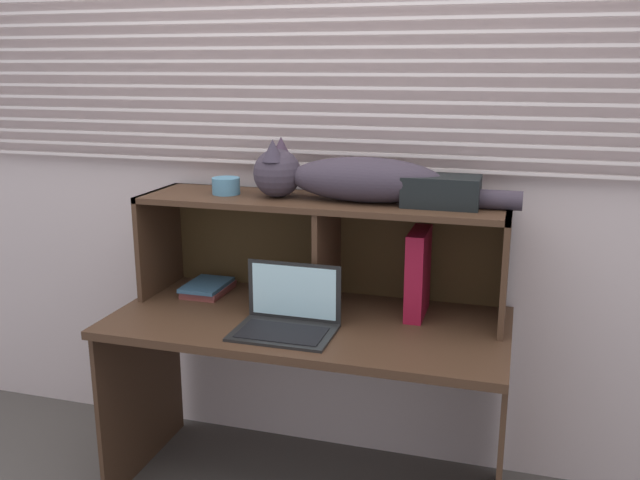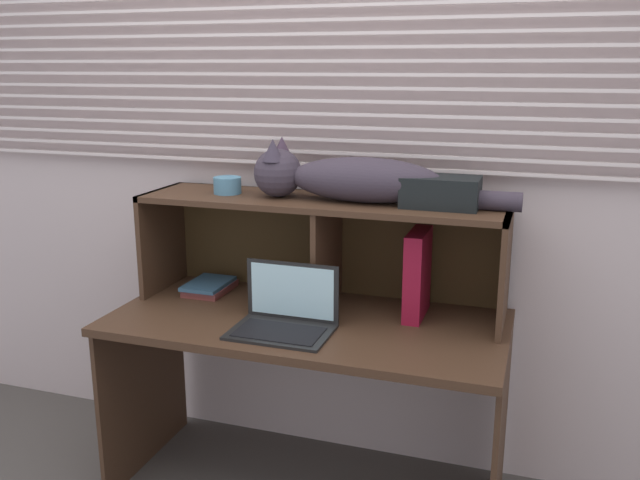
# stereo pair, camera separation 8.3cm
# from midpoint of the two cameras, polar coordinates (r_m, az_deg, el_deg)

# --- Properties ---
(back_panel_with_blinds) EXTENTS (4.40, 0.08, 2.50)m
(back_panel_with_blinds) POSITION_cam_midpoint_polar(r_m,az_deg,el_deg) (2.67, 2.40, 7.51)
(back_panel_with_blinds) COLOR beige
(back_panel_with_blinds) RESTS_ON ground
(desk) EXTENTS (1.41, 0.67, 0.70)m
(desk) POSITION_cam_midpoint_polar(r_m,az_deg,el_deg) (2.51, -0.17, -9.44)
(desk) COLOR #432B1C
(desk) RESTS_ON ground
(hutch_shelf_unit) EXTENTS (1.35, 0.34, 0.41)m
(hutch_shelf_unit) POSITION_cam_midpoint_polar(r_m,az_deg,el_deg) (2.54, 1.23, 0.93)
(hutch_shelf_unit) COLOR #432B1C
(hutch_shelf_unit) RESTS_ON desk
(cat) EXTENTS (0.96, 0.19, 0.22)m
(cat) POSITION_cam_midpoint_polar(r_m,az_deg,el_deg) (2.44, 3.21, 5.19)
(cat) COLOR #39303B
(cat) RESTS_ON hutch_shelf_unit
(laptop) EXTENTS (0.34, 0.24, 0.22)m
(laptop) POSITION_cam_midpoint_polar(r_m,az_deg,el_deg) (2.35, -1.95, -6.44)
(laptop) COLOR black
(laptop) RESTS_ON desk
(binder_upright) EXTENTS (0.06, 0.22, 0.31)m
(binder_upright) POSITION_cam_midpoint_polar(r_m,az_deg,el_deg) (2.46, 9.09, -2.82)
(binder_upright) COLOR maroon
(binder_upright) RESTS_ON desk
(book_stack) EXTENTS (0.15, 0.22, 0.04)m
(book_stack) POSITION_cam_midpoint_polar(r_m,az_deg,el_deg) (2.76, -8.37, -3.88)
(book_stack) COLOR brown
(book_stack) RESTS_ON desk
(small_basket) EXTENTS (0.11, 0.11, 0.06)m
(small_basket) POSITION_cam_midpoint_polar(r_m,az_deg,el_deg) (2.61, -6.84, 4.55)
(small_basket) COLOR teal
(small_basket) RESTS_ON hutch_shelf_unit
(storage_box) EXTENTS (0.26, 0.16, 0.11)m
(storage_box) POSITION_cam_midpoint_polar(r_m,az_deg,el_deg) (2.38, 11.03, 3.96)
(storage_box) COLOR black
(storage_box) RESTS_ON hutch_shelf_unit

